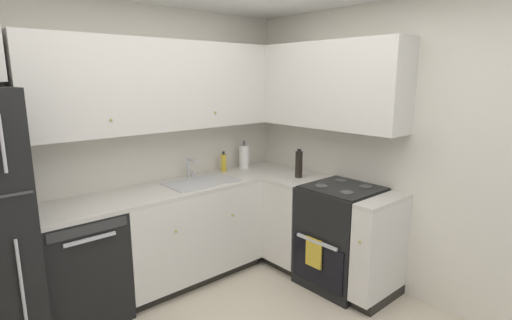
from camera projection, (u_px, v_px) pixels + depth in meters
wall_back at (122, 150)px, 3.49m from camera, size 3.53×0.05×2.51m
wall_right at (408, 153)px, 3.31m from camera, size 0.05×3.59×2.51m
dishwasher at (80, 265)px, 3.07m from camera, size 0.60×0.63×0.88m
lower_cabinets_back at (188, 233)px, 3.71m from camera, size 1.35×0.62×0.88m
countertop_back at (186, 186)px, 3.61m from camera, size 2.55×0.60×0.03m
lower_cabinets_right at (320, 231)px, 3.75m from camera, size 0.62×1.23×0.88m
countertop_right at (322, 185)px, 3.65m from camera, size 0.60×1.23×0.03m
oven_range at (341, 236)px, 3.59m from camera, size 0.68×0.62×1.07m
upper_cabinets_back at (157, 86)px, 3.42m from camera, size 2.23×0.34×0.78m
upper_cabinets_right at (318, 85)px, 3.71m from camera, size 0.32×1.78×0.78m
sink at (202, 186)px, 3.69m from camera, size 0.66×0.40×0.10m
faucet at (190, 166)px, 3.82m from camera, size 0.07×0.16×0.19m
soap_bottle at (224, 163)px, 4.09m from camera, size 0.06×0.06×0.21m
paper_towel_roll at (244, 157)px, 4.23m from camera, size 0.11×0.11×0.31m
oil_bottle at (299, 164)px, 3.84m from camera, size 0.07×0.07×0.28m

